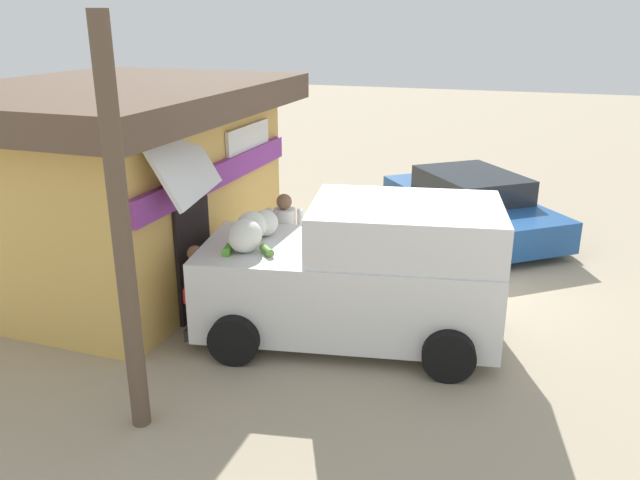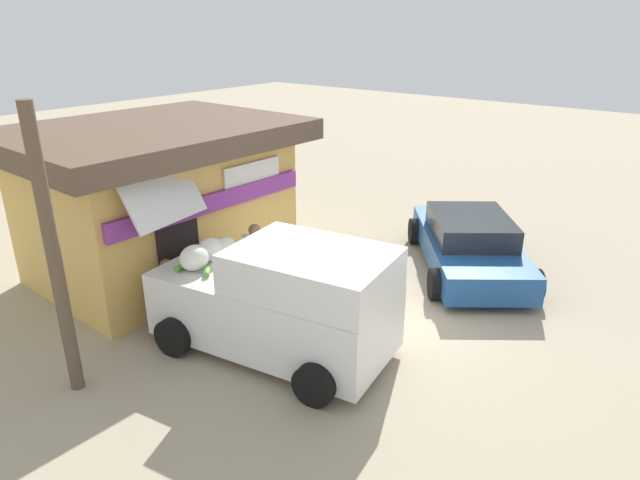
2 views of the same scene
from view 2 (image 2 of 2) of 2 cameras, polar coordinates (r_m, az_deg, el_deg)
ground_plane at (r=10.65m, az=6.09°, el=-8.19°), size 60.00×60.00×0.00m
storefront_bar at (r=12.55m, az=-16.07°, el=4.23°), size 5.84×4.63×3.24m
delivery_van at (r=9.31m, az=-4.12°, el=-5.97°), size 2.69×4.68×2.81m
parked_sedan at (r=12.93m, az=14.84°, el=-0.36°), size 4.61×4.13×1.25m
vendor_standing at (r=10.74m, az=-6.50°, el=-2.00°), size 0.40×0.56×1.71m
customer_bending at (r=10.16m, az=-14.52°, el=-5.16°), size 0.64×0.75×1.32m
unloaded_banana_pile at (r=11.56m, az=-17.53°, el=-5.49°), size 0.83×0.78×0.44m
paint_bucket at (r=12.71m, az=-0.57°, el=-1.91°), size 0.31×0.31×0.40m
utility_pole at (r=8.67m, az=-25.34°, el=-1.61°), size 0.20×0.20×4.31m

